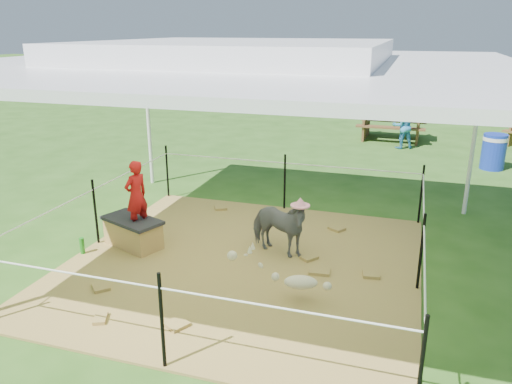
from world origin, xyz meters
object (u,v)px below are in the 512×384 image
(trash_barrel, at_px, (494,152))
(distant_person, at_px, (403,126))
(pony, at_px, (278,227))
(picnic_table_near, at_px, (392,126))
(green_bottle, at_px, (82,246))
(straw_bale, at_px, (133,234))
(woman, at_px, (136,189))
(foal, at_px, (301,280))

(trash_barrel, distance_m, distant_person, 2.53)
(pony, xyz_separation_m, picnic_table_near, (1.10, 8.38, -0.05))
(trash_barrel, bearing_deg, picnic_table_near, 132.58)
(distant_person, bearing_deg, trash_barrel, 121.10)
(pony, bearing_deg, green_bottle, 125.99)
(green_bottle, bearing_deg, picnic_table_near, 68.02)
(pony, xyz_separation_m, distant_person, (1.42, 7.33, 0.15))
(trash_barrel, xyz_separation_m, picnic_table_near, (-2.35, 2.55, -0.01))
(green_bottle, distance_m, distant_person, 9.10)
(straw_bale, relative_size, green_bottle, 3.60)
(woman, height_order, picnic_table_near, woman)
(foal, xyz_separation_m, trash_barrel, (2.86, 6.96, 0.10))
(woman, xyz_separation_m, picnic_table_near, (3.06, 8.74, -0.52))
(distant_person, bearing_deg, foal, 62.21)
(straw_bale, relative_size, pony, 0.87)
(trash_barrel, relative_size, picnic_table_near, 0.43)
(woman, bearing_deg, picnic_table_near, -177.95)
(pony, distance_m, distant_person, 7.47)
(woman, bearing_deg, green_bottle, -33.96)
(trash_barrel, bearing_deg, pony, -120.57)
(straw_bale, relative_size, woman, 0.83)
(foal, bearing_deg, distant_person, 71.81)
(pony, height_order, distant_person, distant_person)
(straw_bale, bearing_deg, woman, -0.00)
(straw_bale, bearing_deg, picnic_table_near, 70.13)
(woman, bearing_deg, trash_barrel, 160.20)
(woman, relative_size, picnic_table_near, 0.55)
(foal, height_order, trash_barrel, trash_barrel)
(pony, distance_m, trash_barrel, 6.77)
(foal, distance_m, picnic_table_near, 9.53)
(woman, relative_size, pony, 1.04)
(picnic_table_near, bearing_deg, distant_person, -70.86)
(pony, distance_m, picnic_table_near, 8.45)
(distant_person, bearing_deg, straw_bale, 43.48)
(woman, height_order, pony, woman)
(woman, distance_m, distant_person, 8.41)
(woman, xyz_separation_m, pony, (1.96, 0.36, -0.47))
(woman, distance_m, trash_barrel, 8.23)
(picnic_table_near, bearing_deg, woman, -107.33)
(woman, bearing_deg, pony, 121.74)
(foal, distance_m, trash_barrel, 7.53)
(trash_barrel, bearing_deg, straw_bale, -131.66)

